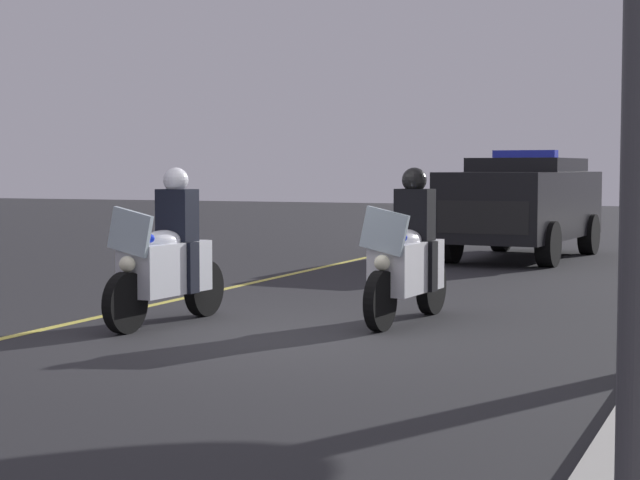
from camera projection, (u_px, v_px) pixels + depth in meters
ground_plane at (275, 334)px, 11.15m from camera, size 80.00×80.00×0.00m
lane_stripe_center at (80, 321)px, 12.07m from camera, size 48.00×0.12×0.01m
police_motorcycle_lead_left at (167, 261)px, 11.82m from camera, size 2.14×0.62×1.72m
police_motorcycle_lead_right at (408, 259)px, 11.99m from camera, size 2.14×0.62×1.72m
police_suv at (523, 202)px, 20.45m from camera, size 5.03×2.36×2.05m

